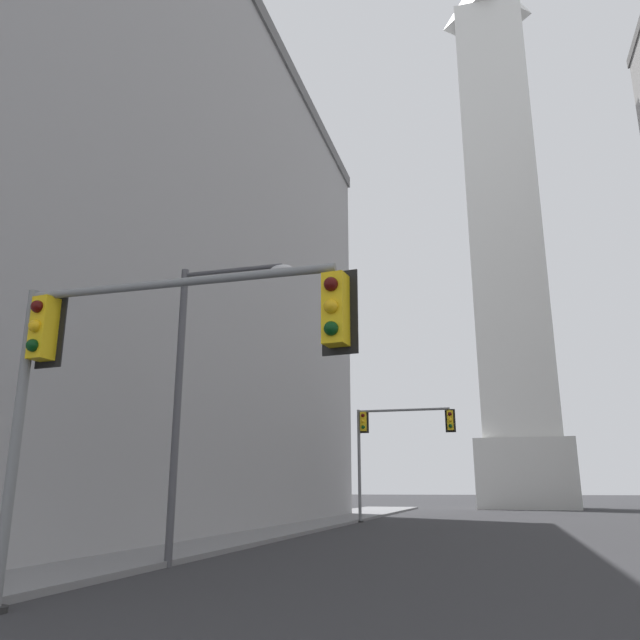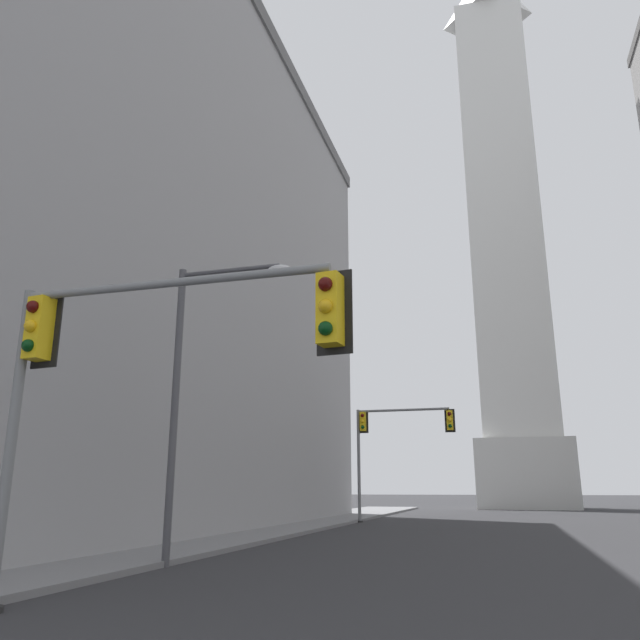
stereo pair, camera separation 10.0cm
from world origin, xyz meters
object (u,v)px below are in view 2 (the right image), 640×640
(traffic_light_mid_left, at_px, (390,434))
(street_lamp, at_px, (195,373))
(obelisk, at_px, (503,218))
(traffic_light_near_left, at_px, (125,352))

(traffic_light_mid_left, relative_size, street_lamp, 0.83)
(obelisk, relative_size, traffic_light_mid_left, 9.93)
(traffic_light_near_left, bearing_deg, street_lamp, 106.97)
(traffic_light_near_left, relative_size, street_lamp, 0.78)
(street_lamp, bearing_deg, traffic_light_near_left, -73.03)
(traffic_light_near_left, bearing_deg, obelisk, 82.20)
(obelisk, relative_size, traffic_light_near_left, 10.57)
(obelisk, bearing_deg, street_lamp, -100.71)
(obelisk, distance_m, traffic_light_near_left, 62.86)
(obelisk, height_order, street_lamp, obelisk)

